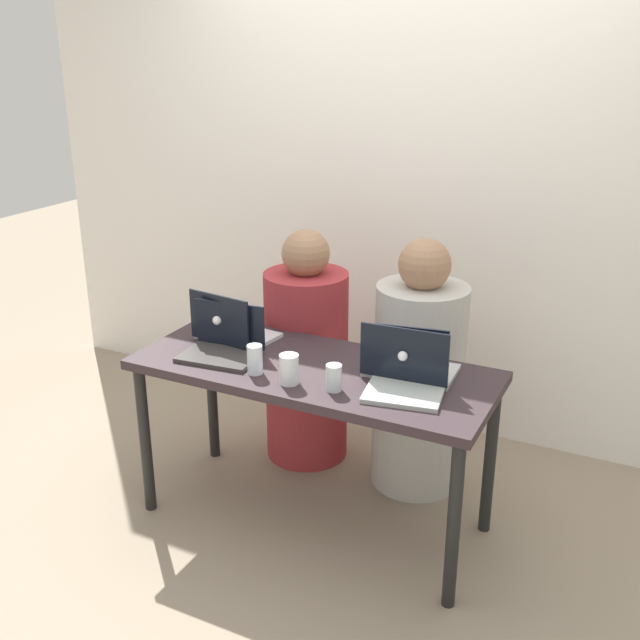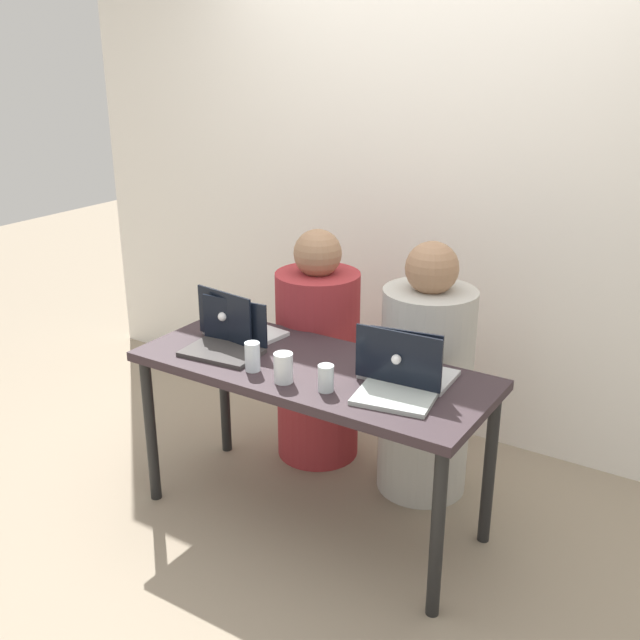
{
  "view_description": "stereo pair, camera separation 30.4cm",
  "coord_description": "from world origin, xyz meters",
  "px_view_note": "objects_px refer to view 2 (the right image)",
  "views": [
    {
      "loc": [
        1.27,
        -2.49,
        1.99
      ],
      "look_at": [
        0.0,
        0.06,
        0.92
      ],
      "focal_mm": 42.0,
      "sensor_mm": 36.0,
      "label": 1
    },
    {
      "loc": [
        1.53,
        -2.34,
        1.99
      ],
      "look_at": [
        0.0,
        0.06,
        0.92
      ],
      "focal_mm": 42.0,
      "sensor_mm": 36.0,
      "label": 2
    }
  ],
  "objects_px": {
    "water_glass_left": "(253,358)",
    "water_glass_right": "(326,380)",
    "water_glass_center": "(283,370)",
    "laptop_back_right": "(405,369)",
    "person_on_left": "(318,359)",
    "laptop_front_left": "(226,341)",
    "laptop_back_left": "(239,327)",
    "laptop_front_right": "(399,382)",
    "person_on_right": "(426,384)"
  },
  "relations": [
    {
      "from": "water_glass_center",
      "to": "water_glass_left",
      "type": "bearing_deg",
      "value": 172.82
    },
    {
      "from": "laptop_back_right",
      "to": "laptop_front_left",
      "type": "bearing_deg",
      "value": 7.14
    },
    {
      "from": "person_on_right",
      "to": "water_glass_center",
      "type": "xyz_separation_m",
      "value": [
        -0.3,
        -0.68,
        0.26
      ]
    },
    {
      "from": "person_on_left",
      "to": "laptop_front_left",
      "type": "relative_size",
      "value": 3.44
    },
    {
      "from": "laptop_front_right",
      "to": "water_glass_center",
      "type": "height_order",
      "value": "laptop_front_right"
    },
    {
      "from": "person_on_right",
      "to": "water_glass_right",
      "type": "distance_m",
      "value": 0.72
    },
    {
      "from": "laptop_back_left",
      "to": "water_glass_right",
      "type": "distance_m",
      "value": 0.66
    },
    {
      "from": "water_glass_right",
      "to": "laptop_back_right",
      "type": "bearing_deg",
      "value": 48.83
    },
    {
      "from": "water_glass_left",
      "to": "laptop_back_right",
      "type": "bearing_deg",
      "value": 23.51
    },
    {
      "from": "laptop_front_left",
      "to": "laptop_back_left",
      "type": "bearing_deg",
      "value": 104.01
    },
    {
      "from": "person_on_left",
      "to": "laptop_front_right",
      "type": "relative_size",
      "value": 3.61
    },
    {
      "from": "person_on_right",
      "to": "laptop_back_right",
      "type": "height_order",
      "value": "person_on_right"
    },
    {
      "from": "laptop_front_right",
      "to": "water_glass_left",
      "type": "bearing_deg",
      "value": -178.13
    },
    {
      "from": "laptop_front_left",
      "to": "water_glass_left",
      "type": "bearing_deg",
      "value": -29.93
    },
    {
      "from": "laptop_front_right",
      "to": "water_glass_center",
      "type": "xyz_separation_m",
      "value": [
        -0.43,
        -0.14,
        0.0
      ]
    },
    {
      "from": "water_glass_left",
      "to": "water_glass_center",
      "type": "distance_m",
      "value": 0.17
    },
    {
      "from": "person_on_right",
      "to": "water_glass_left",
      "type": "xyz_separation_m",
      "value": [
        -0.47,
        -0.66,
        0.26
      ]
    },
    {
      "from": "person_on_left",
      "to": "laptop_back_left",
      "type": "distance_m",
      "value": 0.52
    },
    {
      "from": "person_on_left",
      "to": "water_glass_left",
      "type": "distance_m",
      "value": 0.72
    },
    {
      "from": "laptop_back_right",
      "to": "water_glass_right",
      "type": "distance_m",
      "value": 0.32
    },
    {
      "from": "laptop_front_right",
      "to": "laptop_back_left",
      "type": "xyz_separation_m",
      "value": [
        -0.86,
        0.13,
        0.0
      ]
    },
    {
      "from": "laptop_back_left",
      "to": "laptop_front_left",
      "type": "bearing_deg",
      "value": 116.54
    },
    {
      "from": "laptop_back_left",
      "to": "water_glass_right",
      "type": "height_order",
      "value": "laptop_back_left"
    },
    {
      "from": "laptop_front_left",
      "to": "water_glass_left",
      "type": "relative_size",
      "value": 2.82
    },
    {
      "from": "person_on_right",
      "to": "laptop_front_left",
      "type": "xyz_separation_m",
      "value": [
        -0.68,
        -0.56,
        0.25
      ]
    },
    {
      "from": "laptop_back_right",
      "to": "water_glass_center",
      "type": "bearing_deg",
      "value": 30.39
    },
    {
      "from": "laptop_front_right",
      "to": "water_glass_left",
      "type": "relative_size",
      "value": 2.7
    },
    {
      "from": "laptop_back_right",
      "to": "person_on_right",
      "type": "bearing_deg",
      "value": -80.98
    },
    {
      "from": "person_on_left",
      "to": "water_glass_center",
      "type": "xyz_separation_m",
      "value": [
        0.28,
        -0.68,
        0.27
      ]
    },
    {
      "from": "laptop_back_right",
      "to": "water_glass_center",
      "type": "distance_m",
      "value": 0.47
    },
    {
      "from": "person_on_right",
      "to": "laptop_back_right",
      "type": "xyz_separation_m",
      "value": [
        0.09,
        -0.42,
        0.26
      ]
    },
    {
      "from": "laptop_back_right",
      "to": "water_glass_right",
      "type": "relative_size",
      "value": 3.5
    },
    {
      "from": "water_glass_left",
      "to": "water_glass_right",
      "type": "bearing_deg",
      "value": 0.12
    },
    {
      "from": "water_glass_center",
      "to": "laptop_back_left",
      "type": "bearing_deg",
      "value": 148.2
    },
    {
      "from": "laptop_back_right",
      "to": "laptop_front_left",
      "type": "height_order",
      "value": "laptop_back_right"
    },
    {
      "from": "person_on_right",
      "to": "laptop_front_left",
      "type": "relative_size",
      "value": 3.51
    },
    {
      "from": "laptop_front_right",
      "to": "laptop_front_left",
      "type": "xyz_separation_m",
      "value": [
        -0.81,
        -0.02,
        -0.0
      ]
    },
    {
      "from": "laptop_back_right",
      "to": "laptop_front_left",
      "type": "relative_size",
      "value": 1.07
    },
    {
      "from": "laptop_front_right",
      "to": "person_on_right",
      "type": "bearing_deg",
      "value": 93.67
    },
    {
      "from": "laptop_front_right",
      "to": "laptop_front_left",
      "type": "bearing_deg",
      "value": 172.01
    },
    {
      "from": "laptop_front_left",
      "to": "water_glass_right",
      "type": "relative_size",
      "value": 3.26
    },
    {
      "from": "water_glass_left",
      "to": "water_glass_center",
      "type": "height_order",
      "value": "water_glass_left"
    },
    {
      "from": "laptop_front_right",
      "to": "water_glass_right",
      "type": "distance_m",
      "value": 0.27
    },
    {
      "from": "person_on_left",
      "to": "laptop_front_left",
      "type": "bearing_deg",
      "value": 85.81
    },
    {
      "from": "laptop_front_right",
      "to": "laptop_back_left",
      "type": "relative_size",
      "value": 0.93
    },
    {
      "from": "laptop_back_left",
      "to": "person_on_left",
      "type": "bearing_deg",
      "value": -103.15
    },
    {
      "from": "laptop_front_left",
      "to": "water_glass_center",
      "type": "xyz_separation_m",
      "value": [
        0.38,
        -0.12,
        0.0
      ]
    },
    {
      "from": "laptop_front_left",
      "to": "water_glass_right",
      "type": "distance_m",
      "value": 0.57
    },
    {
      "from": "laptop_back_left",
      "to": "water_glass_center",
      "type": "height_order",
      "value": "laptop_back_left"
    },
    {
      "from": "water_glass_left",
      "to": "person_on_right",
      "type": "bearing_deg",
      "value": 54.86
    }
  ]
}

